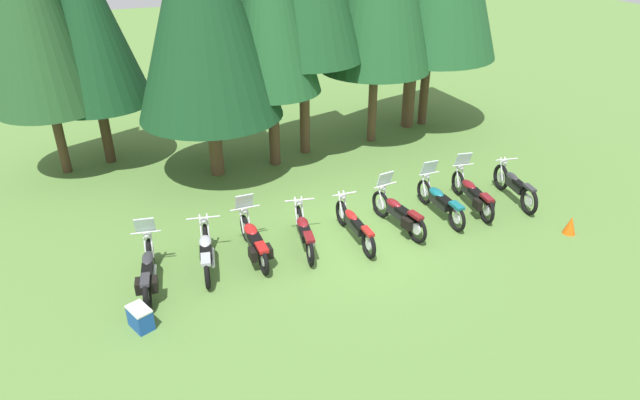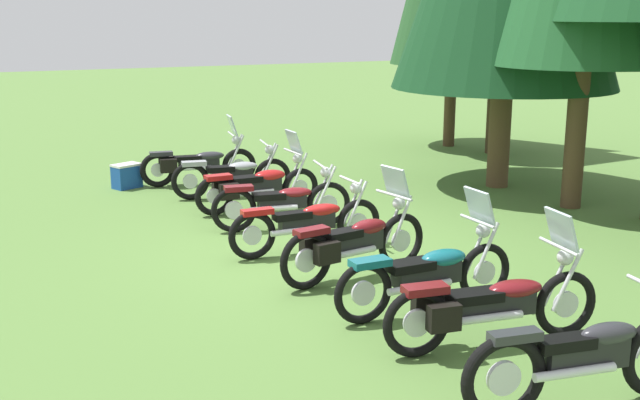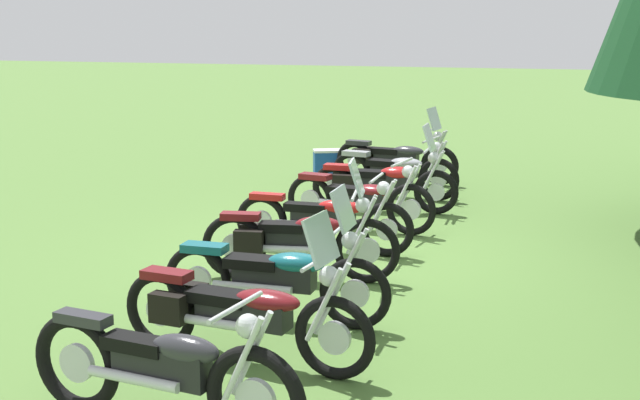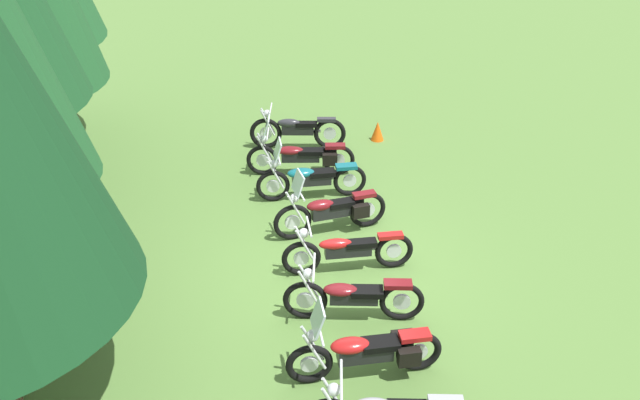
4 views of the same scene
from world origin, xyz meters
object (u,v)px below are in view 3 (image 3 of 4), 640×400
(picnic_cooler, at_px, (328,162))
(motorcycle_7, at_px, (240,310))
(motorcycle_5, at_px, (298,239))
(motorcycle_0, at_px, (395,157))
(motorcycle_2, at_px, (382,181))
(motorcycle_4, at_px, (325,218))
(motorcycle_8, at_px, (163,370))
(motorcycle_1, at_px, (395,170))
(motorcycle_6, at_px, (278,274))
(motorcycle_3, at_px, (360,198))

(picnic_cooler, bearing_deg, motorcycle_7, 10.22)
(motorcycle_5, bearing_deg, motorcycle_0, 82.75)
(motorcycle_0, distance_m, picnic_cooler, 1.38)
(motorcycle_2, relative_size, motorcycle_5, 1.01)
(motorcycle_4, height_order, motorcycle_7, motorcycle_7)
(motorcycle_5, xyz_separation_m, motorcycle_8, (3.81, 0.15, -0.02))
(motorcycle_7, xyz_separation_m, picnic_cooler, (-9.05, -1.63, -0.23))
(motorcycle_8, bearing_deg, motorcycle_1, 99.83)
(motorcycle_6, bearing_deg, motorcycle_7, -88.31)
(motorcycle_0, xyz_separation_m, motorcycle_5, (6.27, 0.09, 0.04))
(motorcycle_2, xyz_separation_m, motorcycle_8, (7.61, -0.04, 0.01))
(motorcycle_5, height_order, motorcycle_6, motorcycle_5)
(motorcycle_5, height_order, motorcycle_7, motorcycle_5)
(motorcycle_1, distance_m, motorcycle_2, 1.14)
(motorcycle_0, bearing_deg, motorcycle_7, -78.70)
(motorcycle_5, distance_m, motorcycle_7, 2.46)
(motorcycle_2, distance_m, motorcycle_7, 6.25)
(motorcycle_0, xyz_separation_m, motorcycle_1, (1.32, 0.26, -0.01))
(motorcycle_4, xyz_separation_m, motorcycle_6, (2.65, 0.24, 0.04))
(motorcycle_3, relative_size, motorcycle_6, 0.95)
(motorcycle_1, xyz_separation_m, motorcycle_8, (8.76, -0.01, 0.03))
(motorcycle_2, bearing_deg, motorcycle_4, -94.80)
(motorcycle_0, distance_m, motorcycle_5, 6.27)
(motorcycle_3, xyz_separation_m, motorcycle_8, (6.37, 0.02, 0.02))
(motorcycle_3, xyz_separation_m, motorcycle_5, (2.55, -0.13, 0.04))
(motorcycle_5, distance_m, motorcycle_8, 3.82)
(motorcycle_5, bearing_deg, motorcycle_6, -89.39)
(motorcycle_1, xyz_separation_m, motorcycle_4, (3.67, -0.20, -0.00))
(motorcycle_0, xyz_separation_m, motorcycle_4, (4.99, 0.05, -0.01))
(motorcycle_4, relative_size, picnic_cooler, 3.83)
(motorcycle_7, distance_m, motorcycle_8, 1.37)
(motorcycle_0, bearing_deg, motorcycle_6, -78.52)
(motorcycle_0, bearing_deg, motorcycle_2, -74.29)
(motorcycle_7, height_order, picnic_cooler, motorcycle_7)
(motorcycle_6, bearing_deg, motorcycle_2, 91.12)
(motorcycle_1, distance_m, picnic_cooler, 2.30)
(motorcycle_2, relative_size, motorcycle_7, 0.94)
(motorcycle_0, relative_size, motorcycle_2, 1.01)
(motorcycle_1, height_order, motorcycle_8, motorcycle_8)
(motorcycle_7, relative_size, motorcycle_8, 1.05)
(motorcycle_0, distance_m, motorcycle_2, 2.48)
(motorcycle_2, distance_m, motorcycle_4, 2.53)
(motorcycle_5, height_order, picnic_cooler, motorcycle_5)
(motorcycle_0, height_order, picnic_cooler, motorcycle_0)
(motorcycle_6, xyz_separation_m, picnic_cooler, (-7.97, -1.62, -0.24))
(motorcycle_0, distance_m, motorcycle_4, 4.99)
(motorcycle_3, bearing_deg, motorcycle_1, 99.85)
(motorcycle_5, relative_size, picnic_cooler, 3.67)
(motorcycle_1, xyz_separation_m, motorcycle_3, (2.39, -0.04, 0.01))
(motorcycle_3, bearing_deg, picnic_cooler, 121.52)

